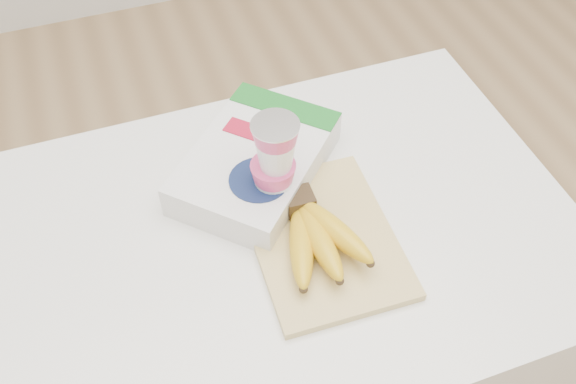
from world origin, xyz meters
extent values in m
cube|color=white|center=(0.00, 0.00, 0.40)|extent=(1.06, 0.71, 0.80)
cube|color=#DDC679|center=(0.08, -0.05, 0.80)|extent=(0.24, 0.32, 0.02)
cube|color=#382816|center=(0.06, 0.02, 0.84)|extent=(0.05, 0.05, 0.03)
ellipsoid|color=gold|center=(0.03, -0.07, 0.83)|extent=(0.09, 0.18, 0.05)
sphere|color=#382816|center=(0.01, -0.15, 0.83)|extent=(0.01, 0.01, 0.01)
ellipsoid|color=gold|center=(0.06, -0.07, 0.84)|extent=(0.04, 0.18, 0.05)
sphere|color=#382816|center=(0.06, -0.15, 0.84)|extent=(0.01, 0.01, 0.01)
ellipsoid|color=gold|center=(0.09, -0.07, 0.84)|extent=(0.10, 0.18, 0.05)
sphere|color=#382816|center=(0.12, -0.14, 0.84)|extent=(0.01, 0.01, 0.01)
cylinder|color=silver|center=(0.03, 0.05, 0.99)|extent=(0.08, 0.08, 0.00)
cube|color=white|center=(0.02, 0.13, 0.83)|extent=(0.36, 0.36, 0.07)
cube|color=#186F22|center=(0.11, 0.22, 0.86)|extent=(0.19, 0.19, 0.00)
cylinder|color=#132048|center=(0.00, 0.06, 0.86)|extent=(0.15, 0.15, 0.00)
cube|color=#AC132D|center=(0.04, 0.17, 0.86)|extent=(0.12, 0.12, 0.00)
camera|label=1|loc=(-0.19, -0.63, 1.67)|focal=40.00mm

